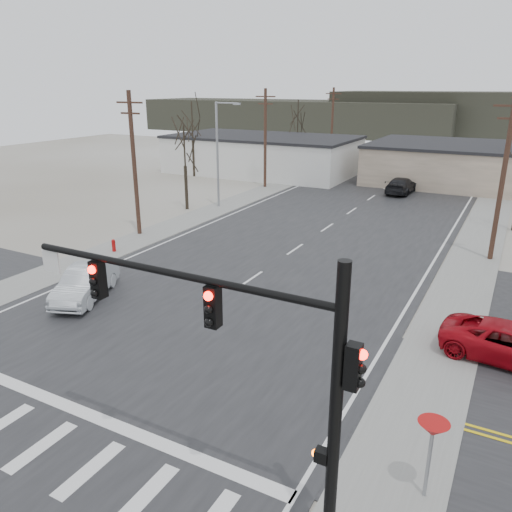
{
  "coord_description": "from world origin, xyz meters",
  "views": [
    {
      "loc": [
        12.5,
        -14.77,
        10.33
      ],
      "look_at": [
        1.89,
        5.02,
        2.6
      ],
      "focal_mm": 35.0,
      "sensor_mm": 36.0,
      "label": 1
    }
  ],
  "objects_px": {
    "fire_hydrant": "(114,245)",
    "sedan_crossing": "(85,283)",
    "traffic_signal_mast": "(256,354)",
    "car_far_b": "(413,167)",
    "car_far_a": "(401,185)",
    "car_parked_red": "(512,344)"
  },
  "relations": [
    {
      "from": "traffic_signal_mast",
      "to": "sedan_crossing",
      "type": "xyz_separation_m",
      "value": [
        -14.02,
        7.92,
        -3.81
      ]
    },
    {
      "from": "car_far_a",
      "to": "car_parked_red",
      "type": "xyz_separation_m",
      "value": [
        11.14,
        -30.31,
        -0.06
      ]
    },
    {
      "from": "fire_hydrant",
      "to": "sedan_crossing",
      "type": "distance_m",
      "value": 7.5
    },
    {
      "from": "fire_hydrant",
      "to": "sedan_crossing",
      "type": "relative_size",
      "value": 0.18
    },
    {
      "from": "car_far_b",
      "to": "car_far_a",
      "type": "bearing_deg",
      "value": -89.91
    },
    {
      "from": "traffic_signal_mast",
      "to": "car_far_b",
      "type": "height_order",
      "value": "traffic_signal_mast"
    },
    {
      "from": "fire_hydrant",
      "to": "sedan_crossing",
      "type": "bearing_deg",
      "value": -57.05
    },
    {
      "from": "traffic_signal_mast",
      "to": "car_far_b",
      "type": "bearing_deg",
      "value": 97.78
    },
    {
      "from": "sedan_crossing",
      "to": "car_parked_red",
      "type": "height_order",
      "value": "sedan_crossing"
    },
    {
      "from": "sedan_crossing",
      "to": "fire_hydrant",
      "type": "bearing_deg",
      "value": 101.0
    },
    {
      "from": "car_far_a",
      "to": "car_parked_red",
      "type": "distance_m",
      "value": 32.29
    },
    {
      "from": "sedan_crossing",
      "to": "car_parked_red",
      "type": "xyz_separation_m",
      "value": [
        19.29,
        3.41,
        -0.09
      ]
    },
    {
      "from": "car_parked_red",
      "to": "fire_hydrant",
      "type": "bearing_deg",
      "value": 88.86
    },
    {
      "from": "fire_hydrant",
      "to": "car_far_b",
      "type": "height_order",
      "value": "car_far_b"
    },
    {
      "from": "traffic_signal_mast",
      "to": "fire_hydrant",
      "type": "xyz_separation_m",
      "value": [
        -18.09,
        14.2,
        -4.22
      ]
    },
    {
      "from": "car_far_b",
      "to": "fire_hydrant",
      "type": "bearing_deg",
      "value": -111.48
    },
    {
      "from": "sedan_crossing",
      "to": "car_far_b",
      "type": "xyz_separation_m",
      "value": [
        6.51,
        47.06,
        -0.19
      ]
    },
    {
      "from": "traffic_signal_mast",
      "to": "sedan_crossing",
      "type": "bearing_deg",
      "value": 150.54
    },
    {
      "from": "sedan_crossing",
      "to": "car_far_b",
      "type": "bearing_deg",
      "value": 60.18
    },
    {
      "from": "car_far_a",
      "to": "sedan_crossing",
      "type": "bearing_deg",
      "value": 78.8
    },
    {
      "from": "fire_hydrant",
      "to": "car_parked_red",
      "type": "height_order",
      "value": "car_parked_red"
    },
    {
      "from": "fire_hydrant",
      "to": "car_far_a",
      "type": "relative_size",
      "value": 0.16
    }
  ]
}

